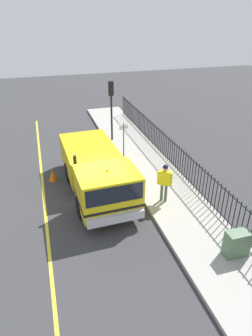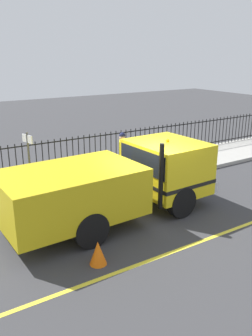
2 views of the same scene
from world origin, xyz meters
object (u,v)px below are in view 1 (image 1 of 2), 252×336
traffic_light_near (111,99)px  utility_cabinet (237,244)px  street_sign (124,140)px  traffic_cone (53,175)px  worker_standing (165,179)px  work_truck (97,171)px

traffic_light_near → utility_cabinet: traffic_light_near is taller
utility_cabinet → street_sign: size_ratio=0.40×
traffic_cone → utility_cabinet: bearing=-52.2°
worker_standing → utility_cabinet: 3.94m
worker_standing → street_sign: 3.89m
work_truck → traffic_cone: work_truck is taller
worker_standing → utility_cabinet: (1.09, -3.73, -0.63)m
work_truck → worker_standing: size_ratio=3.69×
worker_standing → traffic_cone: size_ratio=3.04×
work_truck → traffic_light_near: traffic_light_near is taller
worker_standing → utility_cabinet: worker_standing is taller
traffic_light_near → street_sign: traffic_light_near is taller
work_truck → utility_cabinet: work_truck is taller
work_truck → utility_cabinet: size_ratio=6.98×
traffic_cone → street_sign: size_ratio=0.25×
worker_standing → street_sign: (-0.72, 3.81, 0.38)m
traffic_cone → street_sign: street_sign is taller
worker_standing → traffic_cone: bearing=-3.9°
worker_standing → utility_cabinet: bearing=140.2°
traffic_light_near → traffic_cone: (-4.09, -3.99, -2.52)m
work_truck → worker_standing: work_truck is taller
traffic_light_near → utility_cabinet: size_ratio=3.93×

